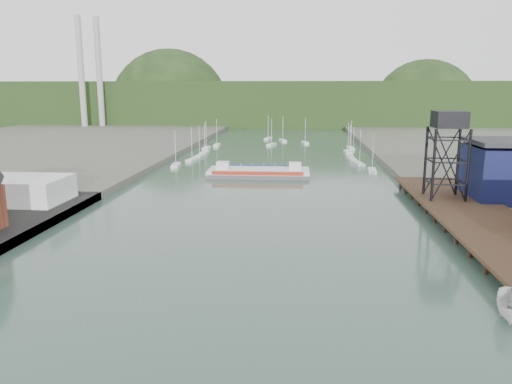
# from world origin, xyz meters

# --- Properties ---
(ground) EXTENTS (600.00, 600.00, 0.00)m
(ground) POSITION_xyz_m (0.00, 0.00, 0.00)
(ground) COLOR #2F4944
(ground) RESTS_ON ground
(east_pier) EXTENTS (14.00, 70.00, 2.45)m
(east_pier) POSITION_xyz_m (37.00, 45.00, 1.90)
(east_pier) COLOR black
(east_pier) RESTS_ON ground
(white_shed) EXTENTS (18.00, 12.00, 4.50)m
(white_shed) POSITION_xyz_m (-44.00, 50.00, 3.85)
(white_shed) COLOR silver
(white_shed) RESTS_ON west_quay
(lift_tower) EXTENTS (6.50, 6.50, 16.00)m
(lift_tower) POSITION_xyz_m (35.00, 58.00, 15.65)
(lift_tower) COLOR black
(lift_tower) RESTS_ON east_pier
(marina_sailboats) EXTENTS (57.71, 92.65, 0.90)m
(marina_sailboats) POSITION_xyz_m (0.08, 138.46, 0.35)
(marina_sailboats) COLOR silver
(marina_sailboats) RESTS_ON ground
(smokestacks) EXTENTS (11.20, 8.20, 60.00)m
(smokestacks) POSITION_xyz_m (-106.00, 232.50, 30.00)
(smokestacks) COLOR #A5A5A0
(smokestacks) RESTS_ON ground
(distant_hills) EXTENTS (500.00, 120.00, 80.00)m
(distant_hills) POSITION_xyz_m (-3.98, 301.35, 10.38)
(distant_hills) COLOR black
(distant_hills) RESTS_ON ground
(chain_ferry) EXTENTS (25.89, 10.90, 3.71)m
(chain_ferry) POSITION_xyz_m (-2.37, 89.87, 1.06)
(chain_ferry) COLOR #535356
(chain_ferry) RESTS_ON ground
(motorboat) EXTENTS (4.38, 6.96, 2.52)m
(motorboat) POSITION_xyz_m (28.83, 11.44, 1.26)
(motorboat) COLOR silver
(motorboat) RESTS_ON ground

